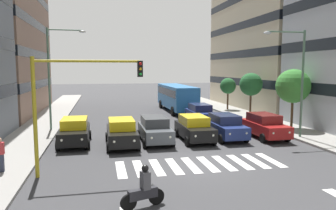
% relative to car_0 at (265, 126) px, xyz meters
% --- Properties ---
extents(ground_plane, '(180.00, 180.00, 0.00)m').
position_rel_car_0_xyz_m(ground_plane, '(6.52, 5.28, -0.89)').
color(ground_plane, '#38383A').
extents(building_left_block_0, '(10.32, 19.13, 16.65)m').
position_rel_car_0_xyz_m(building_left_block_0, '(-10.19, -16.68, 7.44)').
color(building_left_block_0, beige).
rests_on(building_left_block_0, ground_plane).
extents(crosswalk_markings, '(8.55, 2.80, 0.01)m').
position_rel_car_0_xyz_m(crosswalk_markings, '(6.52, 5.28, -0.88)').
color(crosswalk_markings, silver).
rests_on(crosswalk_markings, ground_plane).
extents(car_0, '(2.02, 4.44, 1.72)m').
position_rel_car_0_xyz_m(car_0, '(0.00, 0.00, 0.00)').
color(car_0, maroon).
rests_on(car_0, ground_plane).
extents(car_1, '(2.02, 4.44, 1.72)m').
position_rel_car_0_xyz_m(car_1, '(2.85, -0.36, 0.00)').
color(car_1, navy).
rests_on(car_1, ground_plane).
extents(car_2, '(2.02, 4.44, 1.72)m').
position_rel_car_0_xyz_m(car_2, '(5.20, -0.15, 0.00)').
color(car_2, black).
rests_on(car_2, ground_plane).
extents(car_3, '(2.02, 4.44, 1.72)m').
position_rel_car_0_xyz_m(car_3, '(7.94, -0.21, 0.00)').
color(car_3, '#474C51').
rests_on(car_3, ground_plane).
extents(car_4, '(2.02, 4.44, 1.72)m').
position_rel_car_0_xyz_m(car_4, '(10.20, 0.35, 0.00)').
color(car_4, black).
rests_on(car_4, ground_plane).
extents(car_5, '(2.02, 4.44, 1.72)m').
position_rel_car_0_xyz_m(car_5, '(13.19, -0.66, 0.00)').
color(car_5, black).
rests_on(car_5, ground_plane).
extents(car_row2_0, '(2.02, 4.44, 1.72)m').
position_rel_car_0_xyz_m(car_row2_0, '(2.58, -7.06, 0.00)').
color(car_row2_0, navy).
rests_on(car_row2_0, ground_plane).
extents(bus_behind_traffic, '(2.78, 10.50, 3.00)m').
position_rel_car_0_xyz_m(bus_behind_traffic, '(2.85, -15.38, 0.97)').
color(bus_behind_traffic, '#286BAD').
rests_on(bus_behind_traffic, ground_plane).
extents(motorcycle_with_rider, '(1.65, 0.60, 1.57)m').
position_rel_car_0_xyz_m(motorcycle_with_rider, '(10.05, 9.87, -0.24)').
color(motorcycle_with_rider, black).
rests_on(motorcycle_with_rider, ground_plane).
extents(traffic_light_gantry, '(4.98, 0.36, 5.50)m').
position_rel_car_0_xyz_m(traffic_light_gantry, '(12.93, 5.65, 2.86)').
color(traffic_light_gantry, '#AD991E').
rests_on(traffic_light_gantry, ground_plane).
extents(street_lamp_left, '(3.15, 0.28, 7.43)m').
position_rel_car_0_xyz_m(street_lamp_left, '(-1.85, 0.76, 3.81)').
color(street_lamp_left, '#4C6B56').
rests_on(street_lamp_left, sidewalk_left).
extents(street_lamp_right, '(3.00, 0.28, 7.95)m').
position_rel_car_0_xyz_m(street_lamp_right, '(14.94, -5.83, 4.07)').
color(street_lamp_right, '#4C6B56').
rests_on(street_lamp_right, sidewalk_right).
extents(street_tree_1, '(2.72, 2.72, 4.76)m').
position_rel_car_0_xyz_m(street_tree_1, '(-3.69, -2.38, 2.66)').
color(street_tree_1, '#513823').
rests_on(street_tree_1, sidewalk_left).
extents(street_tree_2, '(2.29, 2.29, 4.36)m').
position_rel_car_0_xyz_m(street_tree_2, '(-3.33, -9.08, 2.47)').
color(street_tree_2, '#513823').
rests_on(street_tree_2, sidewalk_left).
extents(street_tree_3, '(1.85, 1.85, 3.69)m').
position_rel_car_0_xyz_m(street_tree_3, '(-3.21, -14.71, 2.00)').
color(street_tree_3, '#513823').
rests_on(street_tree_3, sidewalk_left).
extents(pedestrian_waiting, '(0.36, 0.24, 1.63)m').
position_rel_car_0_xyz_m(pedestrian_waiting, '(16.12, 4.95, 0.11)').
color(pedestrian_waiting, '#2D3347').
rests_on(pedestrian_waiting, sidewalk_right).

